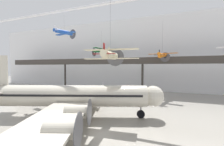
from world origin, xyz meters
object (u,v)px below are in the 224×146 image
suspended_plane_cream_biplane (110,55)px  suspended_plane_orange_highwing (162,55)px  suspended_plane_blue_trainer (64,32)px  airliner_silver_main (71,96)px  suspended_plane_green_biplane (101,51)px

suspended_plane_cream_biplane → suspended_plane_orange_highwing: size_ratio=1.11×
suspended_plane_cream_biplane → suspended_plane_blue_trainer: suspended_plane_blue_trainer is taller
suspended_plane_cream_biplane → airliner_silver_main: bearing=95.7°
suspended_plane_orange_highwing → suspended_plane_blue_trainer: bearing=132.8°
suspended_plane_cream_biplane → suspended_plane_green_biplane: 29.02m
suspended_plane_green_biplane → airliner_silver_main: bearing=108.8°
airliner_silver_main → suspended_plane_blue_trainer: (-8.35, 8.92, 13.11)m
airliner_silver_main → suspended_plane_cream_biplane: 9.53m
suspended_plane_orange_highwing → suspended_plane_cream_biplane: bearing=174.1°
suspended_plane_orange_highwing → suspended_plane_green_biplane: (-20.44, 5.16, 2.38)m
suspended_plane_orange_highwing → suspended_plane_blue_trainer: (-21.68, -12.66, 5.13)m
airliner_silver_main → suspended_plane_blue_trainer: size_ratio=5.24×
suspended_plane_green_biplane → suspended_plane_blue_trainer: size_ratio=1.26×
suspended_plane_orange_highwing → suspended_plane_green_biplane: bearing=88.4°
suspended_plane_orange_highwing → suspended_plane_green_biplane: suspended_plane_green_biplane is taller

